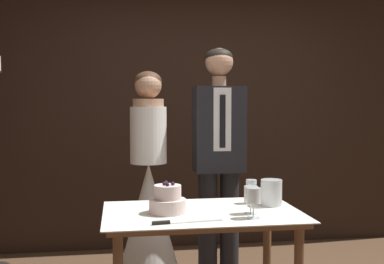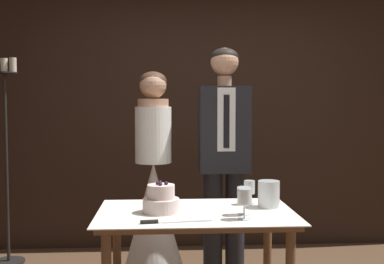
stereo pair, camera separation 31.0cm
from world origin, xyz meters
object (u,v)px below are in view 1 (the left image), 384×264
object	(u,v)px
cake_table	(202,227)
groom	(219,152)
bride	(149,208)
cake_knife	(174,222)
wine_glass_middle	(251,188)
wine_glass_far	(251,195)
hurricane_candle	(271,193)
tiered_cake	(168,201)
wine_glass_near	(253,197)

from	to	relation	value
cake_table	groom	bearing A→B (deg)	71.13
bride	groom	bearing A→B (deg)	-0.04
cake_knife	groom	world-z (taller)	groom
wine_glass_middle	groom	size ratio (longest dim) A/B	0.08
cake_table	cake_knife	size ratio (longest dim) A/B	2.98
wine_glass_far	hurricane_candle	distance (m)	0.28
tiered_cake	groom	distance (m)	0.97
wine_glass_near	hurricane_candle	distance (m)	0.37
tiered_cake	cake_knife	size ratio (longest dim) A/B	0.55
cake_table	wine_glass_far	distance (m)	0.37
wine_glass_middle	bride	size ratio (longest dim) A/B	0.09
cake_table	wine_glass_near	distance (m)	0.41
hurricane_candle	wine_glass_middle	bearing A→B (deg)	139.55
wine_glass_middle	tiered_cake	bearing A→B (deg)	-161.24
hurricane_candle	cake_table	bearing A→B (deg)	-168.70
tiered_cake	hurricane_candle	bearing A→B (deg)	8.60
groom	wine_glass_near	bearing A→B (deg)	-90.68
cake_table	groom	xyz separation A→B (m)	(0.28, 0.81, 0.38)
wine_glass_middle	hurricane_candle	distance (m)	0.14
wine_glass_near	groom	xyz separation A→B (m)	(0.01, 1.02, 0.16)
wine_glass_near	groom	world-z (taller)	groom
cake_table	cake_knife	distance (m)	0.36
tiered_cake	wine_glass_near	size ratio (longest dim) A/B	1.27
tiered_cake	groom	xyz separation A→B (m)	(0.49, 0.82, 0.21)
cake_knife	hurricane_candle	bearing A→B (deg)	21.42
wine_glass_near	bride	xyz separation A→B (m)	(-0.54, 1.02, -0.27)
cake_table	bride	size ratio (longest dim) A/B	0.72
wine_glass_middle	bride	world-z (taller)	bride
wine_glass_middle	wine_glass_far	distance (m)	0.31
cake_table	bride	world-z (taller)	bride
wine_glass_near	groom	distance (m)	1.03
cake_table	hurricane_candle	world-z (taller)	hurricane_candle
hurricane_candle	tiered_cake	bearing A→B (deg)	-171.40
tiered_cake	hurricane_candle	size ratio (longest dim) A/B	1.32
groom	cake_table	bearing A→B (deg)	-108.87
wine_glass_middle	hurricane_candle	size ratio (longest dim) A/B	0.93
cake_table	wine_glass_far	world-z (taller)	wine_glass_far
bride	wine_glass_middle	bearing A→B (deg)	-44.13
cake_knife	wine_glass_middle	xyz separation A→B (m)	(0.57, 0.46, 0.10)
wine_glass_near	cake_table	bearing A→B (deg)	141.02
wine_glass_near	cake_knife	bearing A→B (deg)	-172.88
cake_table	wine_glass_far	xyz separation A→B (m)	(0.28, -0.11, 0.21)
cake_knife	wine_glass_near	xyz separation A→B (m)	(0.47, 0.06, 0.12)
tiered_cake	cake_knife	xyz separation A→B (m)	(0.01, -0.26, -0.07)
bride	cake_table	bearing A→B (deg)	-71.14
groom	cake_knife	bearing A→B (deg)	-114.07
cake_knife	hurricane_candle	world-z (taller)	hurricane_candle
cake_table	wine_glass_near	xyz separation A→B (m)	(0.26, -0.21, 0.22)
hurricane_candle	groom	distance (m)	0.77
tiered_cake	cake_knife	world-z (taller)	tiered_cake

